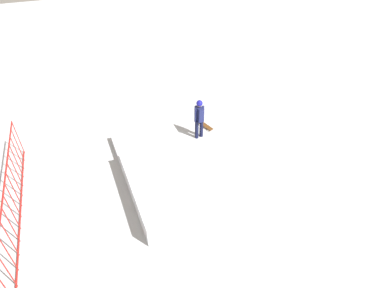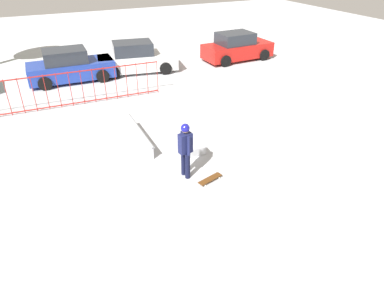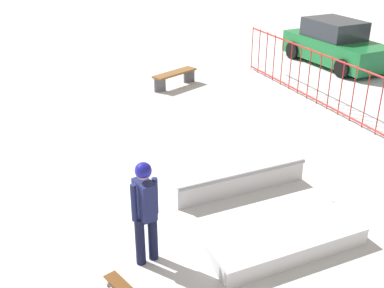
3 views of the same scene
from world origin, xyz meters
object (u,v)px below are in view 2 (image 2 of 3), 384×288
Objects in this scene: skater at (185,147)px; skate_ramp at (101,149)px; parked_car_white at (136,58)px; parked_car_blue at (70,67)px; skateboard at (210,179)px; parked_car_red at (237,48)px.

skate_ramp is at bearing 125.45° from skater.
parked_car_white is at bearing 65.20° from skate_ramp.
skater is at bearing -78.42° from parked_car_blue.
parked_car_blue is (-2.40, 10.57, 0.65)m from skateboard.
parked_car_white reaches higher than skate_ramp.
parked_car_red is (9.46, -0.29, 0.00)m from parked_car_blue.
parked_car_white reaches higher than skateboard.
parked_car_white is (1.02, 10.58, 0.65)m from skateboard.
parked_car_blue is 3.42m from parked_car_white.
skate_ramp is 1.30× the size of parked_car_red.
parked_car_white is (3.42, 0.01, 0.00)m from parked_car_blue.
skater reaches higher than parked_car_blue.
parked_car_red is (7.06, 10.28, 0.65)m from skateboard.
parked_car_white and parked_car_red have the same top height.
skater is 0.42× the size of parked_car_blue.
parked_car_white is (1.56, 10.04, -0.28)m from skater.
skateboard is at bearing -46.35° from skate_ramp.
skateboard is (2.56, -2.64, -0.24)m from skate_ramp.
parked_car_blue is 9.47m from parked_car_red.
skater is 10.17m from parked_car_white.
skate_ramp is at bearing -144.25° from parked_car_red.
skater reaches higher than parked_car_white.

